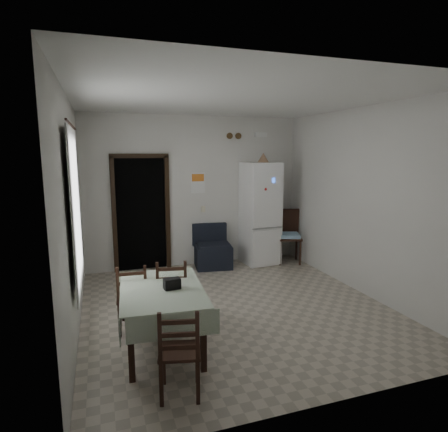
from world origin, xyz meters
TOP-DOWN VIEW (x-y plane):
  - ground at (0.00, 0.00)m, footprint 4.50×4.50m
  - ceiling at (0.00, 0.00)m, footprint 4.20×4.50m
  - wall_back at (0.00, 2.25)m, footprint 4.20×0.02m
  - wall_front at (0.00, -2.25)m, footprint 4.20×0.02m
  - wall_left at (-2.10, 0.00)m, footprint 0.02×4.50m
  - wall_right at (2.10, 0.00)m, footprint 0.02×4.50m
  - doorway at (-1.05, 2.45)m, footprint 1.06×0.52m
  - window_recess at (-2.15, -0.20)m, footprint 0.10×1.20m
  - curtain at (-2.04, -0.20)m, footprint 0.02×1.45m
  - curtain_rod at (-2.03, -0.20)m, footprint 0.02×1.60m
  - calendar at (0.05, 2.24)m, footprint 0.28×0.02m
  - calendar_image at (0.05, 2.23)m, footprint 0.24×0.01m
  - light_switch at (0.15, 2.24)m, footprint 0.08×0.02m
  - vent_left at (0.70, 2.23)m, footprint 0.12×0.03m
  - vent_right at (0.88, 2.23)m, footprint 0.12×0.03m
  - emergency_light at (1.35, 2.21)m, footprint 0.25×0.07m
  - fridge at (1.24, 1.93)m, footprint 0.70×0.70m
  - tan_cone at (1.28, 1.91)m, footprint 0.25×0.25m
  - navy_seat at (0.26, 1.93)m, footprint 0.76×0.74m
  - corner_chair at (1.79, 1.75)m, footprint 0.58×0.58m
  - dining_table at (-1.17, -0.80)m, footprint 0.99×1.42m
  - black_bag at (-1.06, -0.86)m, footprint 0.19×0.13m
  - dining_chair_far_left at (-1.46, -0.25)m, footprint 0.40×0.40m
  - dining_chair_far_right at (-0.97, -0.33)m, footprint 0.45×0.45m
  - dining_chair_near_head at (-1.16, -1.69)m, footprint 0.45×0.45m

SIDE VIEW (x-z plane):
  - ground at x=0.00m, z-range 0.00..0.00m
  - dining_table at x=-1.17m, z-range 0.00..0.71m
  - navy_seat at x=0.26m, z-range 0.00..0.82m
  - dining_chair_near_head at x=-1.16m, z-range 0.00..0.87m
  - dining_chair_far_left at x=-1.46m, z-range 0.00..0.87m
  - dining_chair_far_right at x=-0.97m, z-range 0.00..0.91m
  - corner_chair at x=1.79m, z-range 0.00..1.06m
  - black_bag at x=-1.06m, z-range 0.71..0.82m
  - fridge at x=1.24m, z-range 0.00..2.01m
  - doorway at x=-1.05m, z-range -0.05..2.17m
  - light_switch at x=0.15m, z-range 1.04..1.16m
  - wall_back at x=0.00m, z-range 0.00..2.90m
  - wall_front at x=0.00m, z-range 0.00..2.90m
  - wall_left at x=-2.10m, z-range 0.00..2.90m
  - wall_right at x=2.10m, z-range 0.00..2.90m
  - window_recess at x=-2.15m, z-range 0.75..2.35m
  - curtain at x=-2.04m, z-range 0.62..2.48m
  - calendar at x=0.05m, z-range 1.42..1.82m
  - calendar_image at x=0.05m, z-range 1.65..1.79m
  - tan_cone at x=1.28m, z-range 2.01..2.19m
  - curtain_rod at x=-2.03m, z-range 2.49..2.51m
  - vent_left at x=0.70m, z-range 2.46..2.58m
  - vent_right at x=0.88m, z-range 2.46..2.58m
  - emergency_light at x=1.35m, z-range 2.50..2.59m
  - ceiling at x=0.00m, z-range 2.89..2.91m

